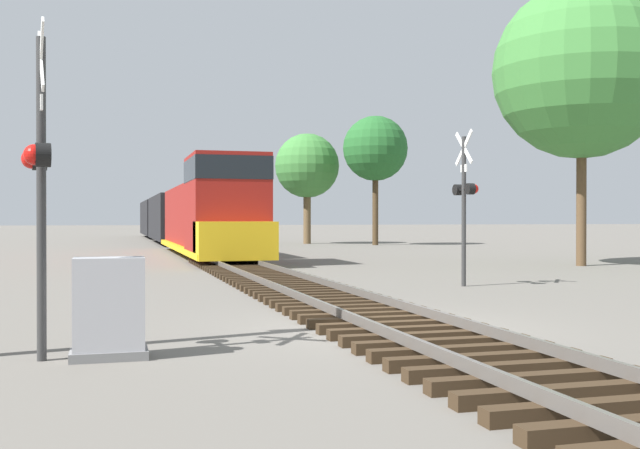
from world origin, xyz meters
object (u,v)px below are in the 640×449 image
(crossing_signal_near, at_px, (39,169))
(tree_mid_background, at_px, (375,149))
(freight_train, at_px, (176,218))
(tree_deep_background, at_px, (307,166))
(relay_cabinet, at_px, (109,309))
(crossing_signal_far, at_px, (465,196))
(tree_far_right, at_px, (582,71))

(crossing_signal_near, xyz_separation_m, tree_mid_background, (18.41, 38.17, 4.14))
(crossing_signal_near, bearing_deg, freight_train, 164.80)
(crossing_signal_near, distance_m, tree_deep_background, 44.58)
(freight_train, height_order, tree_deep_background, tree_deep_background)
(relay_cabinet, xyz_separation_m, tree_deep_background, (13.72, 42.11, 4.95))
(freight_train, height_order, crossing_signal_near, freight_train)
(relay_cabinet, xyz_separation_m, tree_mid_background, (17.55, 38.27, 5.95))
(freight_train, bearing_deg, tree_deep_background, -1.19)
(crossing_signal_far, distance_m, tree_deep_background, 34.36)
(freight_train, height_order, tree_far_right, tree_far_right)
(tree_far_right, distance_m, tree_mid_background, 23.40)
(crossing_signal_near, relative_size, tree_mid_background, 0.48)
(freight_train, height_order, relay_cabinet, freight_train)
(crossing_signal_near, distance_m, relay_cabinet, 2.00)
(crossing_signal_far, xyz_separation_m, tree_far_right, (8.28, 6.68, 5.05))
(relay_cabinet, height_order, tree_deep_background, tree_deep_background)
(tree_far_right, bearing_deg, tree_mid_background, 89.78)
(crossing_signal_near, bearing_deg, tree_far_right, 120.85)
(crossing_signal_far, height_order, tree_mid_background, tree_mid_background)
(tree_far_right, height_order, tree_deep_background, tree_far_right)
(freight_train, height_order, crossing_signal_far, freight_train)
(crossing_signal_far, distance_m, tree_far_right, 11.78)
(relay_cabinet, distance_m, tree_far_right, 23.94)
(crossing_signal_near, distance_m, tree_far_right, 24.07)
(crossing_signal_near, xyz_separation_m, relay_cabinet, (0.85, -0.10, -1.81))
(tree_far_right, bearing_deg, relay_cabinet, -139.57)
(freight_train, relative_size, crossing_signal_near, 12.65)
(relay_cabinet, bearing_deg, freight_train, 84.01)
(relay_cabinet, height_order, tree_mid_background, tree_mid_background)
(tree_mid_background, bearing_deg, tree_far_right, -90.22)
(crossing_signal_far, bearing_deg, tree_far_right, -52.80)
(relay_cabinet, relative_size, tree_far_right, 0.12)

